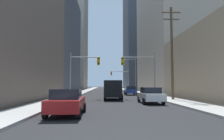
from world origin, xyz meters
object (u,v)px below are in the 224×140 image
at_px(traffic_signal_near_left, 83,67).
at_px(cargo_van_black, 113,89).
at_px(sedan_red, 67,102).
at_px(traffic_signal_near_right, 140,67).
at_px(sedan_silver, 111,91).
at_px(sedan_blue, 130,90).
at_px(traffic_signal_far_right, 121,76).
at_px(sedan_white, 150,95).

bearing_deg(traffic_signal_near_left, cargo_van_black, -30.96).
xyz_separation_m(sedan_red, traffic_signal_near_left, (-0.56, 15.46, 3.28)).
bearing_deg(traffic_signal_near_right, sedan_silver, 117.44).
bearing_deg(sedan_silver, sedan_blue, 26.97).
bearing_deg(traffic_signal_near_right, traffic_signal_far_right, 90.41).
relative_size(sedan_silver, sedan_blue, 1.00).
relative_size(sedan_blue, traffic_signal_near_right, 0.70).
relative_size(sedan_red, traffic_signal_near_left, 0.71).
xyz_separation_m(cargo_van_black, traffic_signal_near_left, (-3.76, 2.26, 2.76)).
xyz_separation_m(cargo_van_black, sedan_red, (-3.20, -13.21, -0.52)).
height_order(sedan_red, traffic_signal_near_right, traffic_signal_near_right).
distance_m(sedan_blue, traffic_signal_near_left, 11.86).
height_order(sedan_white, sedan_silver, same).
bearing_deg(cargo_van_black, sedan_red, -103.62).
bearing_deg(sedan_white, cargo_van_black, 120.71).
xyz_separation_m(sedan_white, traffic_signal_near_right, (0.38, 7.87, 3.31)).
distance_m(sedan_white, traffic_signal_far_right, 38.67).
xyz_separation_m(cargo_van_black, traffic_signal_far_right, (3.49, 32.91, 2.81)).
height_order(sedan_red, sedan_white, same).
bearing_deg(sedan_white, sedan_red, -130.70).
bearing_deg(traffic_signal_near_right, cargo_van_black, -148.67).
distance_m(sedan_red, traffic_signal_far_right, 46.72).
bearing_deg(sedan_white, sedan_blue, 89.46).
distance_m(sedan_silver, sedan_blue, 3.86).
bearing_deg(traffic_signal_near_left, traffic_signal_far_right, 76.70).
bearing_deg(traffic_signal_far_right, sedan_silver, -98.28).
distance_m(sedan_blue, traffic_signal_near_right, 9.40).
bearing_deg(traffic_signal_near_right, sedan_red, -114.07).
xyz_separation_m(sedan_white, traffic_signal_near_left, (-7.09, 7.87, 3.28)).
xyz_separation_m(sedan_red, sedan_silver, (3.25, 22.51, 0.00)).
xyz_separation_m(sedan_silver, sedan_blue, (3.44, 1.75, 0.00)).
xyz_separation_m(sedan_red, traffic_signal_far_right, (6.69, 46.12, 3.33)).
bearing_deg(cargo_van_black, sedan_blue, 72.48).
bearing_deg(cargo_van_black, traffic_signal_near_left, 149.04).
bearing_deg(sedan_silver, sedan_red, -98.21).
distance_m(sedan_red, sedan_white, 10.02).
height_order(traffic_signal_near_right, traffic_signal_far_right, same).
height_order(sedan_silver, traffic_signal_near_left, traffic_signal_near_left).
bearing_deg(traffic_signal_near_right, sedan_white, -92.73).
bearing_deg(traffic_signal_near_left, sedan_white, -47.96).
xyz_separation_m(sedan_blue, traffic_signal_near_right, (0.22, -8.80, 3.31)).
bearing_deg(sedan_silver, traffic_signal_near_left, -118.41).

